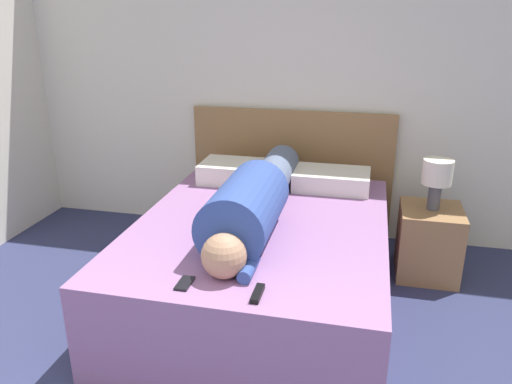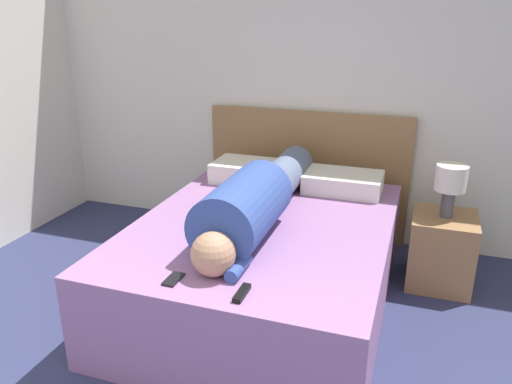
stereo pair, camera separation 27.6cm
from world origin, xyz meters
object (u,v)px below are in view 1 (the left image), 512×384
object	(u,v)px
cell_phone	(185,283)
nightstand	(428,242)
pillow_near_headboard	(239,172)
bed	(261,262)
person_lying	(254,200)
table_lamp	(437,176)
tv_remote	(258,293)
pillow_second	(332,180)

from	to	relation	value
cell_phone	nightstand	bearing A→B (deg)	48.44
pillow_near_headboard	bed	bearing A→B (deg)	-65.29
bed	person_lying	distance (m)	0.45
nightstand	table_lamp	xyz separation A→B (m)	(0.00, 0.00, 0.49)
bed	tv_remote	size ratio (longest dim) A/B	13.10
bed	cell_phone	world-z (taller)	cell_phone
bed	pillow_second	size ratio (longest dim) A/B	3.60
table_lamp	pillow_near_headboard	size ratio (longest dim) A/B	0.62
table_lamp	person_lying	distance (m)	1.30
tv_remote	cell_phone	distance (m)	0.36
person_lying	pillow_near_headboard	xyz separation A→B (m)	(-0.30, 0.78, -0.09)
bed	nightstand	distance (m)	1.25
nightstand	cell_phone	size ratio (longest dim) A/B	3.85
pillow_second	bed	bearing A→B (deg)	-116.84
cell_phone	table_lamp	bearing A→B (deg)	48.44
table_lamp	bed	bearing A→B (deg)	-149.99
pillow_near_headboard	nightstand	bearing A→B (deg)	-4.17
pillow_second	tv_remote	world-z (taller)	pillow_second
bed	nightstand	world-z (taller)	bed
pillow_near_headboard	pillow_second	world-z (taller)	pillow_near_headboard
person_lying	pillow_second	xyz separation A→B (m)	(0.40, 0.78, -0.10)
table_lamp	pillow_near_headboard	bearing A→B (deg)	175.83
pillow_second	person_lying	bearing A→B (deg)	-117.09
bed	pillow_second	bearing A→B (deg)	63.16
nightstand	person_lying	size ratio (longest dim) A/B	0.29
bed	table_lamp	size ratio (longest dim) A/B	5.51
pillow_second	cell_phone	world-z (taller)	pillow_second
table_lamp	pillow_second	world-z (taller)	table_lamp
pillow_second	nightstand	bearing A→B (deg)	-8.25
pillow_near_headboard	pillow_second	bearing A→B (deg)	0.00
nightstand	pillow_second	world-z (taller)	pillow_second
pillow_near_headboard	person_lying	bearing A→B (deg)	-68.79
tv_remote	cell_phone	xyz separation A→B (m)	(-0.36, 0.02, -0.01)
bed	pillow_near_headboard	world-z (taller)	pillow_near_headboard
bed	nightstand	xyz separation A→B (m)	(1.08, 0.62, -0.03)
cell_phone	bed	bearing A→B (deg)	76.49
tv_remote	cell_phone	world-z (taller)	tv_remote
nightstand	cell_phone	world-z (taller)	cell_phone
nightstand	pillow_second	size ratio (longest dim) A/B	0.92
nightstand	person_lying	xyz separation A→B (m)	(-1.11, -0.68, 0.47)
nightstand	cell_phone	bearing A→B (deg)	-131.56
pillow_second	cell_phone	size ratio (longest dim) A/B	4.20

